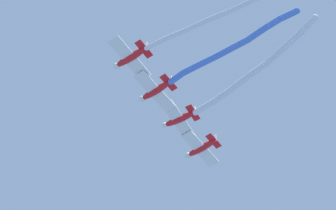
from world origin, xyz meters
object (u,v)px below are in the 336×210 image
(airplane_left_wing, at_px, (179,119))
(airplane_right_wing, at_px, (155,91))
(airplane_lead, at_px, (201,148))
(airplane_slot, at_px, (130,58))

(airplane_left_wing, height_order, airplane_right_wing, airplane_left_wing)
(airplane_lead, bearing_deg, airplane_left_wing, 93.88)
(airplane_left_wing, relative_size, airplane_slot, 1.02)
(airplane_lead, distance_m, airplane_slot, 19.08)
(airplane_lead, height_order, airplane_right_wing, same)
(airplane_lead, height_order, airplane_slot, airplane_slot)
(airplane_right_wing, height_order, airplane_slot, airplane_slot)
(airplane_left_wing, distance_m, airplane_right_wing, 6.35)
(airplane_left_wing, height_order, airplane_slot, same)
(airplane_slot, bearing_deg, airplane_lead, -87.70)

